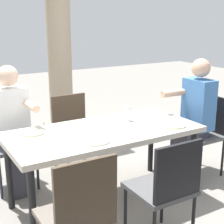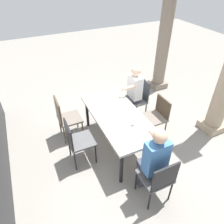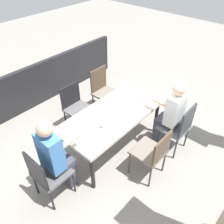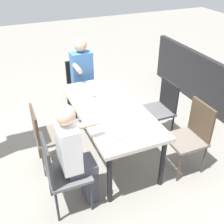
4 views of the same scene
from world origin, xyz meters
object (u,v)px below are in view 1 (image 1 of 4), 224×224
at_px(chair_west_north, 10,137).
at_px(chair_mid_north, 73,127).
at_px(chair_head_east, 205,129).
at_px(diner_man_white, 193,116).
at_px(chair_west_south, 79,213).
at_px(diner_woman_green, 14,126).
at_px(plate_1, 95,141).
at_px(plate_0, 32,133).
at_px(dining_table, 104,136).
at_px(plate_2, 109,119).
at_px(wine_glass_2, 128,109).
at_px(plate_3, 174,125).
at_px(stone_column_centre, 59,43).
at_px(chair_mid_south, 166,186).

relative_size(chair_west_north, chair_mid_north, 1.07).
relative_size(chair_head_east, diner_man_white, 0.67).
bearing_deg(chair_west_south, chair_west_north, 90.00).
distance_m(diner_woman_green, plate_1, 1.01).
distance_m(plate_0, plate_1, 0.61).
relative_size(dining_table, diner_woman_green, 1.38).
height_order(dining_table, diner_man_white, diner_man_white).
bearing_deg(diner_man_white, diner_woman_green, 159.60).
xyz_separation_m(dining_table, chair_mid_north, (0.07, 0.84, -0.15)).
bearing_deg(chair_west_north, chair_west_south, -90.00).
xyz_separation_m(chair_mid_north, plate_1, (-0.29, -1.08, 0.23)).
distance_m(chair_head_east, plate_0, 1.95).
bearing_deg(chair_head_east, plate_2, 168.45).
bearing_deg(dining_table, plate_0, 159.32).
distance_m(wine_glass_2, plate_3, 0.48).
bearing_deg(chair_west_south, diner_woman_green, 89.89).
height_order(diner_man_white, stone_column_centre, stone_column_centre).
distance_m(diner_man_white, plate_2, 0.96).
distance_m(dining_table, stone_column_centre, 2.26).
xyz_separation_m(dining_table, chair_west_south, (-0.66, -0.85, -0.14)).
bearing_deg(chair_mid_north, chair_west_north, 179.30).
height_order(chair_mid_south, plate_2, chair_mid_south).
bearing_deg(diner_man_white, stone_column_centre, 107.98).
bearing_deg(wine_glass_2, chair_west_north, 144.73).
bearing_deg(chair_mid_south, plate_2, 83.44).
height_order(chair_head_east, wine_glass_2, wine_glass_2).
relative_size(dining_table, chair_head_east, 2.00).
height_order(diner_woman_green, plate_0, diner_woman_green).
distance_m(chair_head_east, stone_column_centre, 2.43).
relative_size(chair_mid_south, plate_3, 3.91).
bearing_deg(plate_2, chair_mid_north, 101.46).
distance_m(chair_mid_south, diner_woman_green, 1.68).
relative_size(diner_woman_green, plate_0, 6.03).
relative_size(dining_table, diner_man_white, 1.35).
distance_m(chair_mid_north, wine_glass_2, 0.83).
distance_m(dining_table, diner_woman_green, 0.94).
height_order(diner_woman_green, stone_column_centre, stone_column_centre).
distance_m(plate_0, plate_2, 0.80).
bearing_deg(diner_man_white, wine_glass_2, 170.68).
xyz_separation_m(chair_mid_south, chair_head_east, (1.25, 0.84, -0.01)).
relative_size(chair_west_south, chair_head_east, 1.05).
distance_m(diner_man_white, wine_glass_2, 0.80).
height_order(chair_head_east, diner_man_white, diner_man_white).
height_order(diner_man_white, wine_glass_2, diner_man_white).
relative_size(chair_mid_north, chair_mid_south, 0.97).
relative_size(chair_west_north, chair_head_east, 1.05).
xyz_separation_m(chair_mid_north, plate_0, (-0.67, -0.61, 0.23)).
bearing_deg(dining_table, chair_mid_south, -85.42).
distance_m(chair_west_north, plate_1, 1.19).
relative_size(chair_mid_north, stone_column_centre, 0.31).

